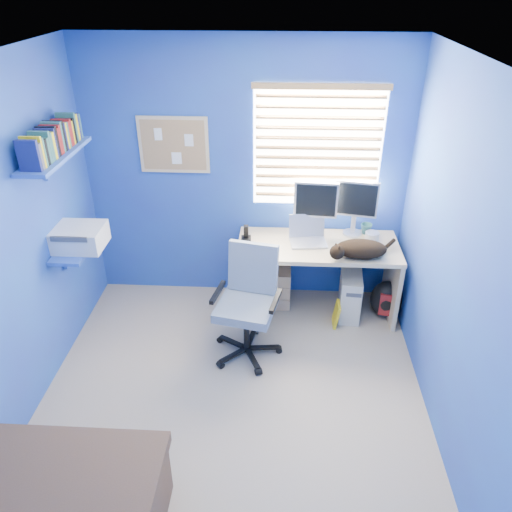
# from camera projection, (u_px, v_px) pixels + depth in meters

# --- Properties ---
(floor) EXTENTS (3.00, 3.20, 0.00)m
(floor) POSITION_uv_depth(u_px,v_px,m) (232.00, 402.00, 3.90)
(floor) COLOR tan
(floor) RESTS_ON ground
(ceiling) EXTENTS (3.00, 3.20, 0.00)m
(ceiling) POSITION_uv_depth(u_px,v_px,m) (221.00, 64.00, 2.64)
(ceiling) COLOR white
(ceiling) RESTS_ON wall_back
(wall_back) EXTENTS (3.00, 0.01, 2.50)m
(wall_back) POSITION_uv_depth(u_px,v_px,m) (246.00, 177.00, 4.65)
(wall_back) COLOR #2C3CA4
(wall_back) RESTS_ON ground
(wall_front) EXTENTS (3.00, 0.01, 2.50)m
(wall_front) POSITION_uv_depth(u_px,v_px,m) (183.00, 483.00, 1.89)
(wall_front) COLOR #2C3CA4
(wall_front) RESTS_ON ground
(wall_left) EXTENTS (0.01, 3.20, 2.50)m
(wall_left) POSITION_uv_depth(u_px,v_px,m) (5.00, 259.00, 3.34)
(wall_left) COLOR #2C3CA4
(wall_left) RESTS_ON ground
(wall_right) EXTENTS (0.01, 3.20, 2.50)m
(wall_right) POSITION_uv_depth(u_px,v_px,m) (460.00, 272.00, 3.20)
(wall_right) COLOR #2C3CA4
(wall_right) RESTS_ON ground
(desk) EXTENTS (1.48, 0.65, 0.74)m
(desk) POSITION_uv_depth(u_px,v_px,m) (316.00, 278.00, 4.76)
(desk) COLOR beige
(desk) RESTS_ON floor
(laptop) EXTENTS (0.36, 0.30, 0.22)m
(laptop) POSITION_uv_depth(u_px,v_px,m) (309.00, 232.00, 4.55)
(laptop) COLOR silver
(laptop) RESTS_ON desk
(monitor_left) EXTENTS (0.41, 0.15, 0.54)m
(monitor_left) POSITION_uv_depth(u_px,v_px,m) (315.00, 209.00, 4.60)
(monitor_left) COLOR silver
(monitor_left) RESTS_ON desk
(monitor_right) EXTENTS (0.42, 0.19, 0.54)m
(monitor_right) POSITION_uv_depth(u_px,v_px,m) (355.00, 208.00, 4.62)
(monitor_right) COLOR silver
(monitor_right) RESTS_ON desk
(phone) EXTENTS (0.10, 0.12, 0.17)m
(phone) POSITION_uv_depth(u_px,v_px,m) (246.00, 233.00, 4.59)
(phone) COLOR black
(phone) RESTS_ON desk
(mug) EXTENTS (0.10, 0.09, 0.10)m
(mug) POSITION_uv_depth(u_px,v_px,m) (366.00, 229.00, 4.74)
(mug) COLOR #2E655C
(mug) RESTS_ON desk
(cd_spindle) EXTENTS (0.13, 0.13, 0.07)m
(cd_spindle) POSITION_uv_depth(u_px,v_px,m) (372.00, 236.00, 4.65)
(cd_spindle) COLOR silver
(cd_spindle) RESTS_ON desk
(cat) EXTENTS (0.50, 0.39, 0.16)m
(cat) POSITION_uv_depth(u_px,v_px,m) (361.00, 249.00, 4.34)
(cat) COLOR black
(cat) RESTS_ON desk
(tower_pc) EXTENTS (0.22, 0.45, 0.45)m
(tower_pc) POSITION_uv_depth(u_px,v_px,m) (350.00, 293.00, 4.80)
(tower_pc) COLOR beige
(tower_pc) RESTS_ON floor
(drawer_boxes) EXTENTS (0.35, 0.28, 0.41)m
(drawer_boxes) POSITION_uv_depth(u_px,v_px,m) (273.00, 286.00, 4.95)
(drawer_boxes) COLOR tan
(drawer_boxes) RESTS_ON floor
(yellow_book) EXTENTS (0.03, 0.17, 0.24)m
(yellow_book) POSITION_uv_depth(u_px,v_px,m) (336.00, 314.00, 4.69)
(yellow_book) COLOR yellow
(yellow_book) RESTS_ON floor
(backpack) EXTENTS (0.36, 0.30, 0.38)m
(backpack) POSITION_uv_depth(u_px,v_px,m) (387.00, 299.00, 4.78)
(backpack) COLOR black
(backpack) RESTS_ON floor
(bed_corner) EXTENTS (1.04, 0.74, 0.50)m
(bed_corner) POSITION_uv_depth(u_px,v_px,m) (66.00, 512.00, 2.84)
(bed_corner) COLOR brown
(bed_corner) RESTS_ON floor
(office_chair) EXTENTS (0.67, 0.67, 0.97)m
(office_chair) POSITION_uv_depth(u_px,v_px,m) (248.00, 316.00, 4.25)
(office_chair) COLOR black
(office_chair) RESTS_ON floor
(window_blinds) EXTENTS (1.15, 0.05, 1.10)m
(window_blinds) POSITION_uv_depth(u_px,v_px,m) (318.00, 148.00, 4.44)
(window_blinds) COLOR white
(window_blinds) RESTS_ON ground
(corkboard) EXTENTS (0.64, 0.02, 0.52)m
(corkboard) POSITION_uv_depth(u_px,v_px,m) (174.00, 145.00, 4.52)
(corkboard) COLOR beige
(corkboard) RESTS_ON ground
(wall_shelves) EXTENTS (0.42, 0.90, 1.05)m
(wall_shelves) POSITION_uv_depth(u_px,v_px,m) (65.00, 191.00, 3.89)
(wall_shelves) COLOR blue
(wall_shelves) RESTS_ON ground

